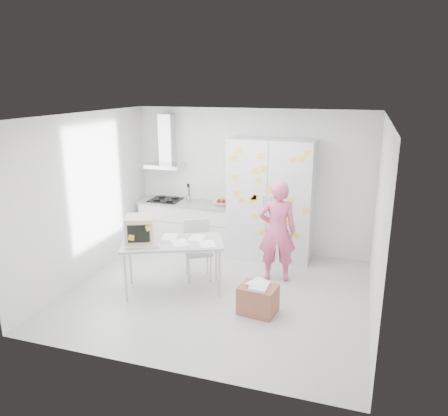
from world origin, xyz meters
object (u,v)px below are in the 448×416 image
(person, at_px, (277,231))
(chair, at_px, (198,246))
(cardboard_box, at_px, (258,299))
(desk, at_px, (152,235))

(person, xyz_separation_m, chair, (-1.27, -0.29, -0.29))
(person, relative_size, cardboard_box, 3.01)
(person, distance_m, desk, 1.99)
(cardboard_box, bearing_deg, chair, 144.89)
(person, bearing_deg, chair, -1.01)
(desk, bearing_deg, cardboard_box, -29.43)
(chair, xyz_separation_m, cardboard_box, (1.24, -0.87, -0.34))
(person, xyz_separation_m, cardboard_box, (-0.02, -1.16, -0.63))
(desk, height_order, chair, desk)
(desk, bearing_deg, person, 6.09)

